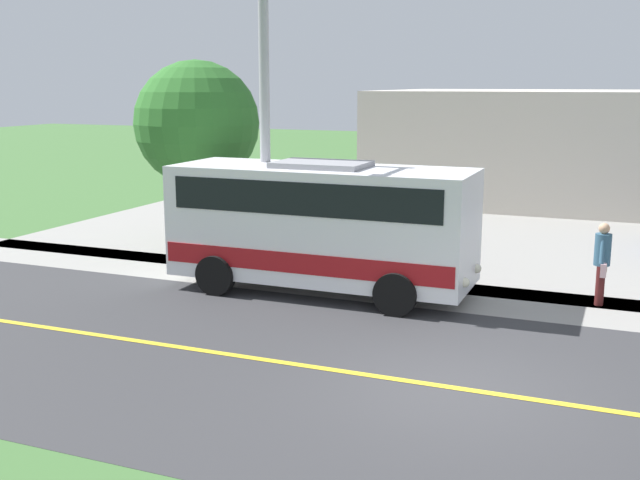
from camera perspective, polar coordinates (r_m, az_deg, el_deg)
name	(u,v)px	position (r m, az deg, el deg)	size (l,w,h in m)	color
ground_plane	(453,388)	(12.32, 9.81, -10.76)	(120.00, 120.00, 0.00)	#3D6633
road_surface	(453,388)	(12.32, 9.81, -10.74)	(8.00, 100.00, 0.01)	#333335
sidewalk	(506,301)	(17.18, 13.59, -4.44)	(2.40, 100.00, 0.01)	gray
road_centre_line	(453,388)	(12.32, 9.81, -10.72)	(0.16, 100.00, 0.00)	gold
shuttle_bus_front	(322,221)	(17.13, 0.13, 1.40)	(2.57, 6.82, 2.95)	white
pedestrian_with_bags	(602,261)	(17.33, 20.16, -1.45)	(0.72, 0.34, 1.76)	#4C1919
street_light_pole	(262,113)	(17.92, -4.31, 9.36)	(1.97, 0.24, 7.12)	#9E9EA3
tree_curbside	(197,124)	(21.73, -9.11, 8.48)	(3.46, 3.46, 5.27)	#4C3826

